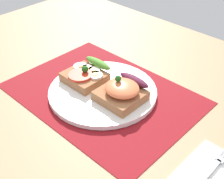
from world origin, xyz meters
TOP-DOWN VIEW (x-y plane):
  - ground_plane at (0.00, 0.00)cm, footprint 120.00×90.00cm
  - placemat at (0.00, 0.00)cm, footprint 43.00×31.08cm
  - plate at (0.00, 0.00)cm, footprint 25.39×25.39cm
  - sandwich_egg_tomato at (-5.59, 0.07)cm, footprint 9.33×9.97cm
  - sandwich_salmon at (5.76, 0.19)cm, footprint 9.51×10.57cm
  - napkin at (31.08, -3.69)cm, footprint 11.38×13.67cm
  - fork at (30.11, -3.65)cm, footprint 1.62×15.15cm

SIDE VIEW (x-z plane):
  - ground_plane at x=0.00cm, z-range -3.20..0.00cm
  - placemat at x=0.00cm, z-range 0.00..0.30cm
  - napkin at x=31.08cm, z-range 0.00..0.60cm
  - fork at x=30.11cm, z-range 0.60..0.92cm
  - plate at x=0.00cm, z-range 0.30..1.40cm
  - sandwich_egg_tomato at x=-5.59cm, z-range 0.84..5.22cm
  - sandwich_salmon at x=5.76cm, z-range 0.57..6.59cm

